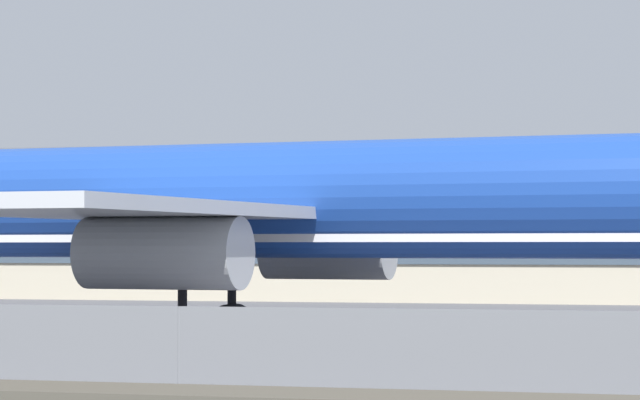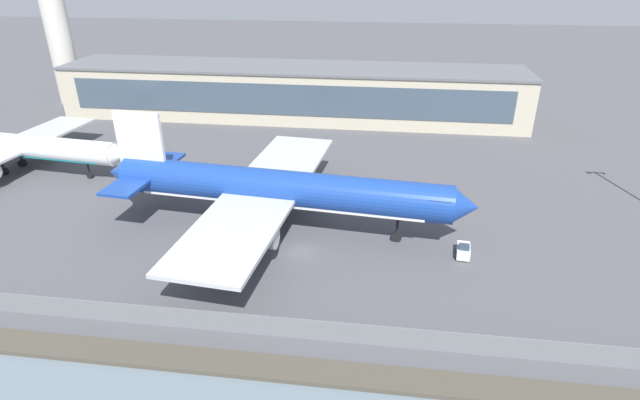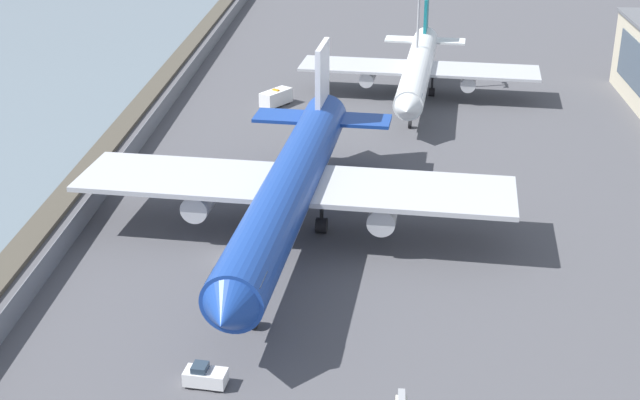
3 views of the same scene
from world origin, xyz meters
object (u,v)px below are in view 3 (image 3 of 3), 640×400
cargo_jet_blue (291,186)px  ops_van (275,98)px  baggage_tug (205,376)px  apron_light_mast_apron_west (418,23)px  passenger_jet_white_teal (418,68)px

cargo_jet_blue → ops_van: (-43.75, -6.65, -4.63)m
baggage_tug → apron_light_mast_apron_west: (-77.85, 18.10, 9.60)m
cargo_jet_blue → passenger_jet_white_teal: (-48.68, 14.09, -1.24)m
passenger_jet_white_teal → ops_van: 21.59m
passenger_jet_white_teal → ops_van: bearing=-76.6°
cargo_jet_blue → passenger_jet_white_teal: bearing=163.9°
cargo_jet_blue → passenger_jet_white_teal: cargo_jet_blue is taller
cargo_jet_blue → baggage_tug: size_ratio=15.36×
ops_van → cargo_jet_blue: bearing=8.6°
passenger_jet_white_teal → apron_light_mast_apron_west: bearing=-178.2°
passenger_jet_white_teal → baggage_tug: size_ratio=12.40×
cargo_jet_blue → passenger_jet_white_teal: 50.69m
passenger_jet_white_teal → ops_van: (4.93, -20.74, -3.39)m
cargo_jet_blue → ops_van: 44.49m
cargo_jet_blue → baggage_tug: cargo_jet_blue is taller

